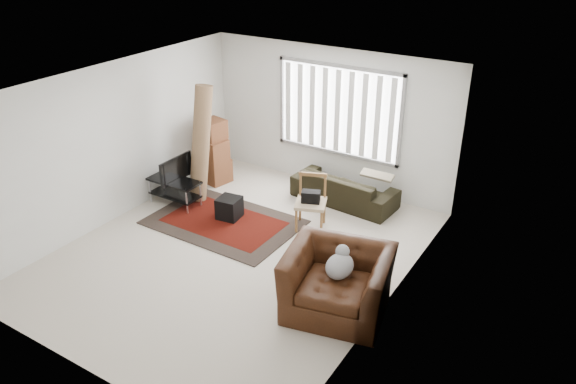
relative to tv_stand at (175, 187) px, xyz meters
name	(u,v)px	position (x,y,z in m)	size (l,w,h in m)	color
room	(255,139)	(1.98, -0.23, 1.40)	(6.00, 6.02, 2.71)	beige
persian_rug	(224,222)	(1.18, -0.09, -0.34)	(2.55, 1.71, 0.02)	black
tv_stand	(175,187)	(0.00, 0.00, 0.00)	(0.98, 0.44, 0.49)	black
tv	(173,168)	(0.00, 0.00, 0.37)	(0.80, 0.10, 0.46)	black
subwoofer	(229,208)	(1.17, 0.09, -0.15)	(0.38, 0.38, 0.38)	black
moving_boxes	(214,154)	(0.00, 1.18, 0.24)	(0.60, 0.57, 1.27)	brown
white_flatpack	(185,176)	(-0.20, 0.52, -0.04)	(0.50, 0.07, 0.63)	silver
rolled_rug	(201,144)	(0.25, 0.51, 0.72)	(0.32, 0.32, 2.12)	brown
sofa	(345,184)	(2.59, 1.71, 0.02)	(1.95, 0.84, 0.75)	black
side_chair	(311,200)	(2.53, 0.57, 0.16)	(0.65, 0.65, 0.93)	tan
armchair	(338,278)	(3.94, -1.18, 0.15)	(1.59, 1.45, 1.01)	#37190B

